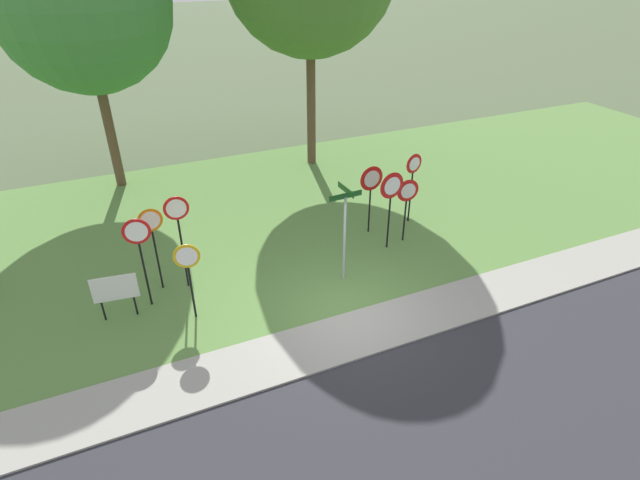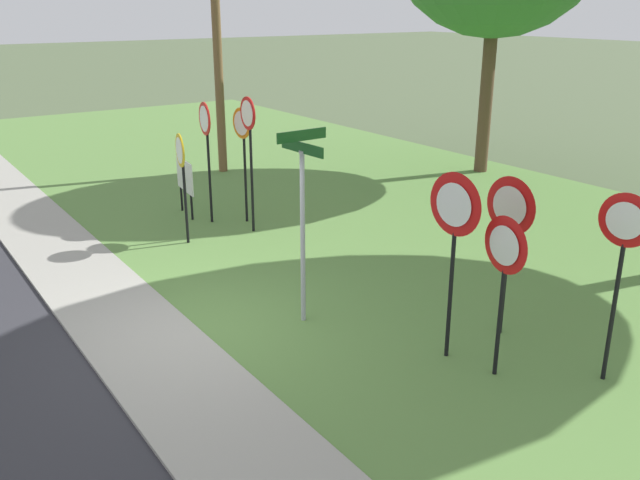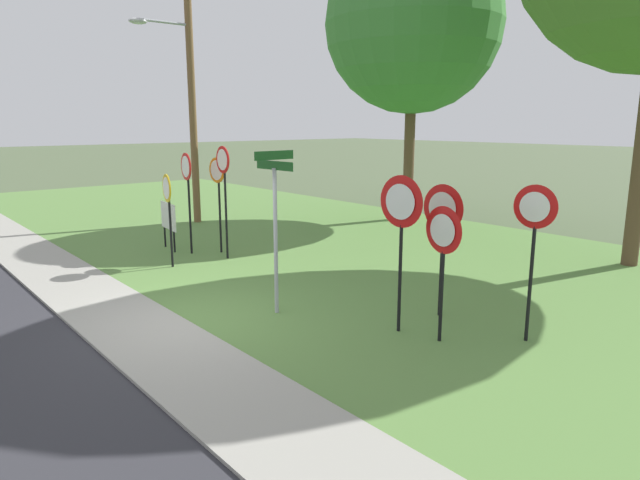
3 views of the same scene
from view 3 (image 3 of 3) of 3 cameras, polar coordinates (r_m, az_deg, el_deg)
ground_plane at (r=9.88m, az=-13.24°, el=-8.33°), size 160.00×160.00×0.00m
sidewalk_strip at (r=9.56m, az=-17.58°, el=-9.07°), size 44.00×1.60×0.06m
grass_median at (r=13.50m, az=10.06°, el=-2.61°), size 44.00×12.00×0.04m
stop_sign_near_left at (r=14.53m, az=-13.37°, el=5.82°), size 0.68×0.12×2.58m
stop_sign_near_right at (r=13.28m, az=-15.23°, el=3.86°), size 0.64×0.14×2.18m
stop_sign_far_left at (r=13.81m, az=-9.76°, el=6.17°), size 0.65×0.11×2.77m
stop_sign_far_center at (r=14.50m, az=-10.36°, el=5.54°), size 0.64×0.11×2.46m
yield_sign_near_left at (r=9.69m, az=12.34°, el=2.10°), size 0.81×0.11×2.31m
yield_sign_near_right at (r=8.54m, az=12.36°, el=-0.29°), size 0.72×0.12×2.11m
yield_sign_far_left at (r=8.78m, az=8.18°, el=2.45°), size 0.82×0.12×2.53m
yield_sign_far_right at (r=8.89m, az=20.94°, el=1.24°), size 0.65×0.15×2.43m
street_name_post at (r=9.66m, az=-4.58°, el=2.23°), size 0.96×0.82×2.85m
utility_pole at (r=19.21m, az=-13.36°, el=15.86°), size 2.10×2.07×8.81m
notice_board at (r=15.28m, az=-15.18°, el=2.12°), size 1.10×0.17×1.25m
oak_tree_left at (r=19.96m, az=9.48°, el=20.89°), size 5.84×5.84×9.42m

